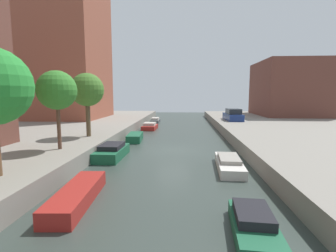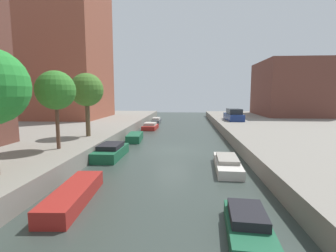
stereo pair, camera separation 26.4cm
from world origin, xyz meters
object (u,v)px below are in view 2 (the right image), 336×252
moored_boat_right_2 (227,164)px  low_block_right (291,89)px  moored_boat_left_2 (111,152)px  moored_boat_left_5 (156,121)px  parked_car (234,115)px  moored_boat_right_1 (248,225)px  moored_boat_left_1 (73,195)px  apartment_tower_far (67,36)px  street_tree_2 (56,91)px  moored_boat_left_3 (135,137)px  moored_boat_left_4 (150,126)px  street_tree_3 (87,90)px

moored_boat_right_2 → low_block_right: bearing=62.5°
moored_boat_left_2 → moored_boat_left_5: moored_boat_left_2 is taller
parked_car → moored_boat_right_1: bearing=-99.2°
low_block_right → moored_boat_left_1: 39.67m
apartment_tower_far → moored_boat_left_1: apartment_tower_far is taller
street_tree_2 → moored_boat_left_2: bearing=34.7°
moored_boat_left_3 → moored_boat_right_1: bearing=-66.3°
moored_boat_left_4 → moored_boat_left_5: (-0.12, 7.30, -0.01)m
parked_car → moored_boat_right_2: bearing=-101.3°
moored_boat_left_5 → moored_boat_right_2: size_ratio=0.91×
moored_boat_left_3 → moored_boat_right_2: 11.27m
street_tree_2 → moored_boat_left_2: street_tree_2 is taller
moored_boat_left_1 → moored_boat_left_4: 21.77m
moored_boat_right_1 → parked_car: bearing=80.8°
moored_boat_left_2 → moored_boat_right_2: moored_boat_left_2 is taller
moored_boat_left_3 → moored_boat_left_5: 15.32m
street_tree_2 → moored_boat_right_1: street_tree_2 is taller
moored_boat_left_3 → moored_boat_right_1: size_ratio=1.04×
moored_boat_left_4 → moored_boat_right_1: bearing=-74.5°
moored_boat_left_2 → moored_boat_left_3: 6.39m
low_block_right → moored_boat_left_4: bearing=-152.4°
moored_boat_left_2 → low_block_right: bearing=49.1°
moored_boat_left_5 → moored_boat_right_1: bearing=-77.8°
apartment_tower_far → moored_boat_right_2: (19.56, -21.09, -12.26)m
street_tree_2 → moored_boat_left_4: street_tree_2 is taller
low_block_right → moored_boat_left_2: (-22.15, -25.62, -4.91)m
street_tree_2 → moored_boat_left_3: 9.83m
moored_boat_left_3 → apartment_tower_far: bearing=134.2°
apartment_tower_far → moored_boat_left_3: (12.22, -12.55, -12.24)m
low_block_right → moored_boat_left_5: 22.50m
moored_boat_left_4 → apartment_tower_far: bearing=160.1°
apartment_tower_far → street_tree_3: size_ratio=4.54×
parked_car → moored_boat_right_2: 19.29m
moored_boat_left_2 → moored_boat_right_1: moored_boat_left_2 is taller
street_tree_3 → moored_boat_left_1: size_ratio=1.13×
moored_boat_left_4 → parked_car: bearing=12.1°
street_tree_2 → moored_boat_left_3: street_tree_2 is taller
moored_boat_left_1 → moored_boat_left_5: moored_boat_left_5 is taller
low_block_right → street_tree_2: low_block_right is taller
moored_boat_left_1 → moored_boat_right_2: bearing=36.6°
moored_boat_left_2 → parked_car: bearing=55.5°
moored_boat_left_1 → moored_boat_left_3: (-0.33, 13.75, 0.02)m
moored_boat_left_3 → moored_boat_right_1: 17.11m
low_block_right → moored_boat_right_1: (-14.91, -34.91, -5.01)m
moored_boat_right_2 → street_tree_3: bearing=154.1°
street_tree_3 → moored_boat_left_1: bearing=-71.5°
street_tree_3 → moored_boat_left_1: 11.71m
moored_boat_left_5 → street_tree_2: bearing=-98.0°
low_block_right → moored_boat_left_2: size_ratio=3.05×
moored_boat_right_2 → moored_boat_left_3: bearing=130.7°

